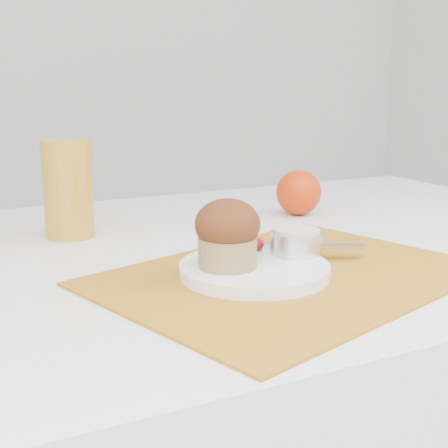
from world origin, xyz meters
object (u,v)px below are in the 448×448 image
juice_glass (68,189)px  muffin (228,233)px  plate (254,270)px  orange (299,193)px

juice_glass → muffin: juice_glass is taller
plate → muffin: muffin is taller
plate → muffin: (-0.03, 0.00, 0.05)m
muffin → juice_glass: bearing=110.8°
juice_glass → orange: bearing=-3.3°
plate → juice_glass: 0.34m
orange → juice_glass: juice_glass is taller
juice_glass → muffin: (0.11, -0.30, -0.01)m
juice_glass → muffin: bearing=-69.2°
plate → muffin: 0.06m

